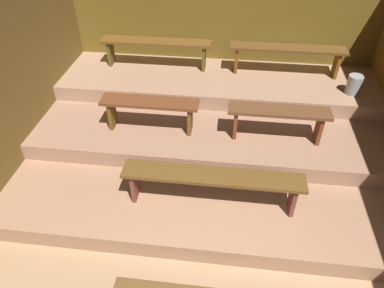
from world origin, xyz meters
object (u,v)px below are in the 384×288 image
Objects in this scene: bench_middle_left at (150,107)px; pail_upper at (354,85)px; bench_lower_center at (213,180)px; bench_upper_right at (287,52)px; bench_upper_left at (156,46)px; bench_middle_right at (278,116)px.

pail_upper is at bearing 18.14° from bench_middle_left.
bench_lower_center is 2.91m from bench_upper_right.
bench_upper_right is (2.22, 0.00, 0.00)m from bench_upper_left.
bench_upper_left is 6.30× the size of pail_upper.
bench_middle_left is 1.58m from bench_upper_left.
bench_upper_left is (-1.20, 2.68, 0.48)m from bench_lower_center.
bench_middle_right is at bearing 0.00° from bench_middle_left.
bench_lower_center is 1.14× the size of bench_upper_left.
bench_lower_center is 1.56× the size of bench_middle_left.
bench_middle_left is at bearing -142.53° from bench_upper_right.
bench_middle_right is at bearing -140.91° from pail_upper.
bench_middle_left reaches higher than bench_lower_center.
bench_lower_center is 2.96m from pail_upper.
bench_middle_right is (1.81, 0.00, 0.00)m from bench_middle_left.
bench_middle_right is (0.81, 1.14, 0.22)m from bench_lower_center.
bench_middle_left and bench_middle_right have the same top height.
pail_upper reaches higher than bench_middle_left.
bench_upper_left is (-2.01, 1.54, 0.26)m from bench_middle_right.
bench_upper_left reaches higher than bench_middle_right.
bench_upper_right is at bearing 69.21° from bench_lower_center.
bench_upper_left is 2.22m from bench_upper_right.
bench_middle_left is 2.55m from bench_upper_right.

